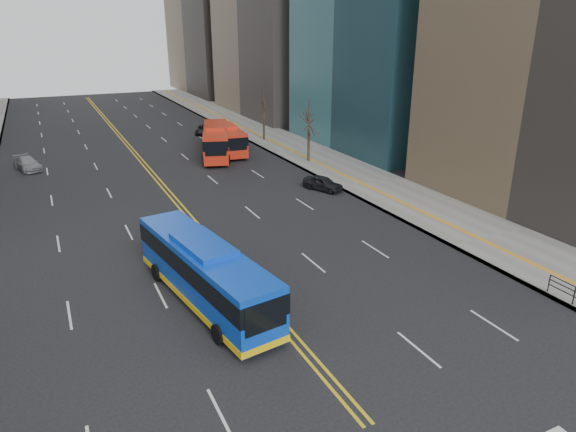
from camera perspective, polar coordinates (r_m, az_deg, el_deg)
The scene contains 9 objects.
sidewalk_right at distance 60.07m, azimuth 1.30°, elevation 7.33°, with size 7.00×130.00×0.15m, color gray.
centerline at distance 64.24m, azimuth -17.11°, elevation 7.23°, with size 0.55×100.00×0.01m.
street_trees at distance 42.62m, azimuth -22.72°, elevation 6.89°, with size 35.20×47.20×7.60m.
blue_bus at distance 27.00m, azimuth -9.24°, elevation -6.03°, with size 4.33×12.11×3.46m.
red_bus_near at distance 57.55m, azimuth -8.04°, elevation 8.47°, with size 5.90×11.33×3.52m.
red_bus_far at distance 59.49m, azimuth -6.87°, elevation 8.75°, with size 3.23×10.20×3.21m.
car_dark_mid at distance 45.42m, azimuth 3.90°, elevation 3.66°, with size 1.50×3.73×1.27m, color black.
car_silver at distance 58.06m, azimuth -26.96°, elevation 5.20°, with size 1.79×4.41×1.28m, color gray.
car_dark_far at distance 70.58m, azimuth -9.42°, elevation 9.46°, with size 1.89×4.10×1.14m, color black.
Camera 1 is at (-9.11, -7.09, 13.75)m, focal length 32.00 mm.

